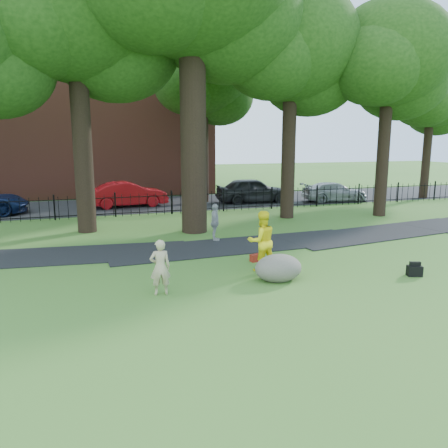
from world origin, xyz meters
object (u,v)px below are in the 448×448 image
object	(u,v)px
man	(262,241)
boulder	(278,266)
red_sedan	(128,194)
woman	(160,267)

from	to	relation	value
man	boulder	bearing A→B (deg)	94.55
boulder	red_sedan	xyz separation A→B (m)	(-2.57, 15.77, 0.36)
woman	man	distance (m)	3.55
boulder	woman	bearing A→B (deg)	-177.72
man	red_sedan	xyz separation A→B (m)	(-2.48, 14.75, -0.17)
red_sedan	man	bearing A→B (deg)	-175.99
woman	boulder	bearing A→B (deg)	-174.83
man	red_sedan	bearing A→B (deg)	-81.33
boulder	red_sedan	world-z (taller)	red_sedan
woman	man	world-z (taller)	man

